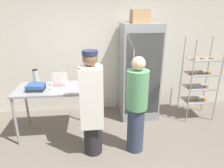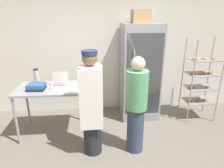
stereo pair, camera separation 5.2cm
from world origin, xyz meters
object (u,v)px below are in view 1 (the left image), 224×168
(blender_pitcher, at_px, (36,78))
(person_customer, at_px, (137,105))
(refrigerator, at_px, (139,72))
(cardboard_storage_box, at_px, (140,16))
(binder_stack, at_px, (36,87))
(person_baker, at_px, (92,103))
(donut_box, at_px, (59,85))
(baking_rack, at_px, (199,80))

(blender_pitcher, relative_size, person_customer, 0.19)
(refrigerator, relative_size, blender_pitcher, 6.71)
(cardboard_storage_box, bearing_deg, binder_stack, -162.44)
(blender_pitcher, relative_size, person_baker, 0.18)
(person_baker, bearing_deg, person_customer, -0.49)
(donut_box, bearing_deg, cardboard_storage_box, 18.97)
(baking_rack, xyz_separation_m, cardboard_storage_box, (-1.29, 0.19, 1.27))
(donut_box, distance_m, blender_pitcher, 0.49)
(binder_stack, bearing_deg, person_baker, -30.58)
(refrigerator, distance_m, binder_stack, 2.07)
(person_baker, bearing_deg, cardboard_storage_box, 50.17)
(refrigerator, distance_m, cardboard_storage_box, 1.12)
(donut_box, height_order, person_customer, person_customer)
(donut_box, relative_size, cardboard_storage_box, 0.83)
(binder_stack, bearing_deg, person_customer, -18.97)
(cardboard_storage_box, bearing_deg, refrigerator, 47.03)
(baking_rack, height_order, cardboard_storage_box, cardboard_storage_box)
(donut_box, bearing_deg, blender_pitcher, 155.46)
(blender_pitcher, distance_m, cardboard_storage_box, 2.27)
(cardboard_storage_box, xyz_separation_m, person_customer, (-0.28, -1.17, -1.30))
(cardboard_storage_box, bearing_deg, person_baker, -129.83)
(baking_rack, distance_m, donut_box, 2.85)
(person_customer, bearing_deg, refrigerator, 75.21)
(donut_box, xyz_separation_m, blender_pitcher, (-0.44, 0.20, 0.08))
(blender_pitcher, bearing_deg, cardboard_storage_box, 9.40)
(blender_pitcher, bearing_deg, binder_stack, -78.46)
(donut_box, height_order, blender_pitcher, blender_pitcher)
(baking_rack, relative_size, donut_box, 6.03)
(blender_pitcher, bearing_deg, person_customer, -26.42)
(donut_box, relative_size, blender_pitcher, 0.96)
(refrigerator, relative_size, cardboard_storage_box, 5.82)
(cardboard_storage_box, height_order, person_customer, cardboard_storage_box)
(binder_stack, xyz_separation_m, person_customer, (1.64, -0.56, -0.16))
(refrigerator, xyz_separation_m, blender_pitcher, (-2.02, -0.38, 0.05))
(baking_rack, bearing_deg, cardboard_storage_box, 171.68)
(baking_rack, xyz_separation_m, blender_pitcher, (-3.27, -0.14, 0.21))
(person_baker, distance_m, person_customer, 0.70)
(baking_rack, bearing_deg, binder_stack, -172.57)
(refrigerator, height_order, baking_rack, refrigerator)
(baking_rack, distance_m, cardboard_storage_box, 1.82)
(person_baker, bearing_deg, binder_stack, 149.42)
(cardboard_storage_box, relative_size, person_baker, 0.20)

